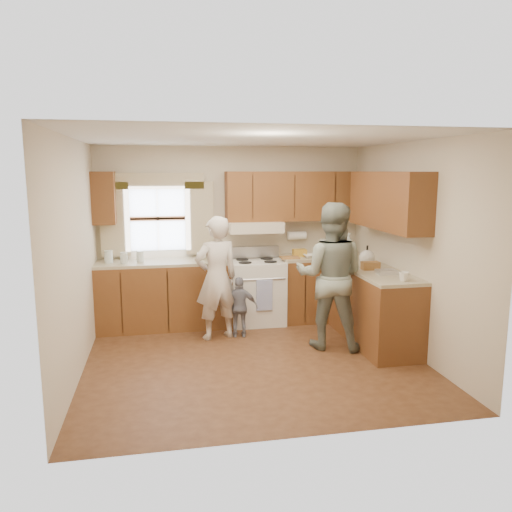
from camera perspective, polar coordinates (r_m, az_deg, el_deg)
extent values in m
plane|color=#472716|center=(5.89, -0.23, -11.78)|extent=(3.80, 3.80, 0.00)
plane|color=white|center=(5.49, -0.24, 13.27)|extent=(3.80, 3.80, 0.00)
plane|color=beige|center=(7.27, -2.79, 2.52)|extent=(3.80, 0.00, 3.80)
plane|color=beige|center=(3.89, 4.55, -3.85)|extent=(3.80, 0.00, 3.80)
plane|color=beige|center=(5.54, -19.94, -0.33)|extent=(0.00, 3.50, 3.50)
plane|color=beige|center=(6.19, 17.32, 0.83)|extent=(0.00, 3.50, 3.50)
cube|color=#4B2310|center=(7.05, -10.40, -4.48)|extent=(1.82, 0.60, 0.90)
cube|color=#4B2310|center=(7.42, 7.53, -3.70)|extent=(1.22, 0.60, 0.90)
cube|color=#3F250E|center=(6.51, 13.27, -5.77)|extent=(0.60, 1.65, 0.90)
cube|color=#BAAF8B|center=(6.95, -10.52, -0.72)|extent=(1.82, 0.60, 0.04)
cube|color=#BAAF8B|center=(7.32, 7.62, -0.12)|extent=(1.22, 0.60, 0.04)
cube|color=#BAAF8B|center=(6.40, 13.43, -1.71)|extent=(0.60, 1.65, 0.04)
cube|color=#4B2310|center=(7.24, 4.48, 6.84)|extent=(2.00, 0.33, 0.70)
cube|color=#3F250E|center=(7.02, -17.00, 6.36)|extent=(0.30, 0.33, 0.70)
cube|color=#3F250E|center=(6.35, 14.86, 6.15)|extent=(0.33, 1.65, 0.70)
cube|color=beige|center=(7.08, -0.12, 3.35)|extent=(0.76, 0.45, 0.15)
cube|color=silver|center=(7.15, -11.16, 4.24)|extent=(0.90, 0.03, 0.90)
cube|color=#FFD24B|center=(7.13, -15.84, 4.04)|extent=(0.40, 0.05, 1.02)
cube|color=#FFD24B|center=(7.12, -6.48, 4.34)|extent=(0.40, 0.05, 1.02)
cube|color=#FFD24B|center=(7.07, -11.30, 8.40)|extent=(1.30, 0.05, 0.22)
cylinder|color=white|center=(7.37, 4.67, 2.36)|extent=(0.27, 0.12, 0.12)
imported|color=silver|center=(6.95, -6.27, -0.03)|extent=(0.14, 0.14, 0.10)
imported|color=silver|center=(7.50, 10.53, 1.40)|extent=(0.15, 0.15, 0.31)
imported|color=silver|center=(7.13, 6.21, 0.00)|extent=(0.21, 0.21, 0.05)
imported|color=silver|center=(5.82, 16.52, -2.26)|extent=(0.15, 0.15, 0.11)
cylinder|color=silver|center=(6.95, -16.49, -0.08)|extent=(0.11, 0.11, 0.17)
cylinder|color=silver|center=(6.85, -14.85, -0.22)|extent=(0.09, 0.09, 0.15)
cube|color=olive|center=(7.05, 3.88, -0.17)|extent=(0.26, 0.19, 0.02)
cube|color=#C08C28|center=(7.22, 5.00, 0.37)|extent=(0.19, 0.13, 0.10)
cylinder|color=silver|center=(7.26, 7.87, 0.93)|extent=(0.15, 0.15, 0.24)
cylinder|color=silver|center=(7.26, 8.59, 0.67)|extent=(0.11, 0.11, 0.18)
sphere|color=silver|center=(6.67, 12.57, -0.17)|extent=(0.20, 0.20, 0.20)
cube|color=olive|center=(6.39, 12.95, -1.08)|extent=(0.22, 0.12, 0.10)
cube|color=silver|center=(6.16, 14.68, -1.78)|extent=(0.23, 0.16, 0.05)
cylinder|color=silver|center=(6.91, -13.11, -0.05)|extent=(0.10, 0.10, 0.16)
cube|color=silver|center=(7.15, 0.02, -4.11)|extent=(0.76, 0.64, 0.90)
cube|color=#B7B7BC|center=(7.29, -0.37, 0.49)|extent=(0.76, 0.10, 0.16)
cylinder|color=#B7B7BC|center=(6.79, 0.53, -2.70)|extent=(0.68, 0.03, 0.03)
cube|color=#4754A7|center=(6.83, 0.97, -4.52)|extent=(0.22, 0.02, 0.42)
cylinder|color=black|center=(7.14, -1.58, -0.40)|extent=(0.18, 0.18, 0.01)
cylinder|color=black|center=(7.21, 1.24, -0.31)|extent=(0.18, 0.18, 0.01)
cylinder|color=black|center=(6.90, -1.25, -0.76)|extent=(0.18, 0.18, 0.01)
cylinder|color=black|center=(6.97, 1.67, -0.66)|extent=(0.18, 0.18, 0.01)
imported|color=beige|center=(6.42, -4.54, -2.54)|extent=(0.67, 0.53, 1.60)
imported|color=#22362E|center=(6.14, 8.50, -2.27)|extent=(1.07, 0.98, 1.79)
imported|color=gray|center=(6.56, -1.84, -5.86)|extent=(0.49, 0.26, 0.80)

